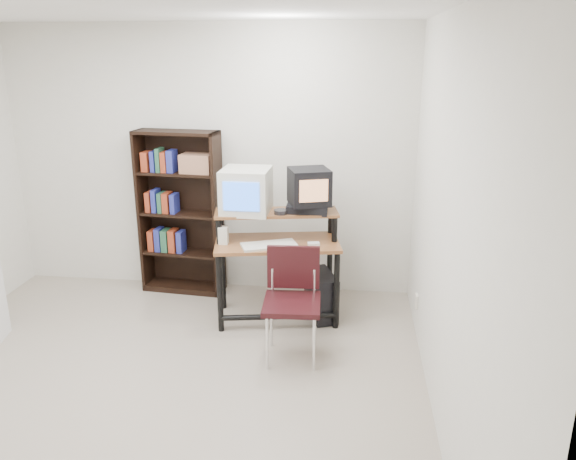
# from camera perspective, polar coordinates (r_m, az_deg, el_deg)

# --- Properties ---
(floor) EXTENTS (4.00, 4.00, 0.01)m
(floor) POSITION_cam_1_polar(r_m,az_deg,el_deg) (4.30, -14.10, -15.89)
(floor) COLOR #A89B8B
(floor) RESTS_ON ground
(ceiling) EXTENTS (4.00, 4.00, 0.01)m
(ceiling) POSITION_cam_1_polar(r_m,az_deg,el_deg) (3.62, -17.39, 21.13)
(ceiling) COLOR white
(ceiling) RESTS_ON back_wall
(back_wall) EXTENTS (4.00, 0.01, 2.60)m
(back_wall) POSITION_cam_1_polar(r_m,az_deg,el_deg) (5.60, -8.05, 6.88)
(back_wall) COLOR silver
(back_wall) RESTS_ON floor
(right_wall) EXTENTS (0.01, 4.00, 2.60)m
(right_wall) POSITION_cam_1_polar(r_m,az_deg,el_deg) (3.53, 16.08, -0.08)
(right_wall) COLOR silver
(right_wall) RESTS_ON floor
(computer_desk) EXTENTS (1.16, 0.72, 0.98)m
(computer_desk) POSITION_cam_1_polar(r_m,az_deg,el_deg) (4.98, -1.12, -1.78)
(computer_desk) COLOR brown
(computer_desk) RESTS_ON floor
(crt_monitor) EXTENTS (0.42, 0.43, 0.39)m
(crt_monitor) POSITION_cam_1_polar(r_m,az_deg,el_deg) (4.95, -4.27, 3.99)
(crt_monitor) COLOR beige
(crt_monitor) RESTS_ON computer_desk
(vcr) EXTENTS (0.36, 0.27, 0.08)m
(vcr) POSITION_cam_1_polar(r_m,az_deg,el_deg) (4.97, 1.97, 2.22)
(vcr) COLOR black
(vcr) RESTS_ON computer_desk
(crt_tv) EXTENTS (0.42, 0.41, 0.31)m
(crt_tv) POSITION_cam_1_polar(r_m,az_deg,el_deg) (4.92, 2.16, 4.43)
(crt_tv) COLOR black
(crt_tv) RESTS_ON vcr
(cd_spindle) EXTENTS (0.14, 0.14, 0.05)m
(cd_spindle) POSITION_cam_1_polar(r_m,az_deg,el_deg) (4.89, -0.73, 1.78)
(cd_spindle) COLOR #26262B
(cd_spindle) RESTS_ON computer_desk
(keyboard) EXTENTS (0.51, 0.37, 0.03)m
(keyboard) POSITION_cam_1_polar(r_m,az_deg,el_deg) (4.83, -1.93, -1.63)
(keyboard) COLOR beige
(keyboard) RESTS_ON computer_desk
(mousepad) EXTENTS (0.25, 0.22, 0.01)m
(mousepad) POSITION_cam_1_polar(r_m,az_deg,el_deg) (4.87, 2.58, -1.67)
(mousepad) COLOR black
(mousepad) RESTS_ON computer_desk
(mouse) EXTENTS (0.11, 0.08, 0.03)m
(mouse) POSITION_cam_1_polar(r_m,az_deg,el_deg) (4.86, 2.62, -1.46)
(mouse) COLOR white
(mouse) RESTS_ON mousepad
(desk_speaker) EXTENTS (0.08, 0.08, 0.17)m
(desk_speaker) POSITION_cam_1_polar(r_m,az_deg,el_deg) (4.90, -6.58, -0.62)
(desk_speaker) COLOR beige
(desk_speaker) RESTS_ON computer_desk
(pc_tower) EXTENTS (0.34, 0.49, 0.42)m
(pc_tower) POSITION_cam_1_polar(r_m,az_deg,el_deg) (5.17, 3.39, -6.60)
(pc_tower) COLOR black
(pc_tower) RESTS_ON floor
(school_chair) EXTENTS (0.46, 0.46, 0.88)m
(school_chair) POSITION_cam_1_polar(r_m,az_deg,el_deg) (4.41, 0.45, -6.29)
(school_chair) COLOR black
(school_chair) RESTS_ON floor
(bookshelf) EXTENTS (0.83, 0.34, 1.62)m
(bookshelf) POSITION_cam_1_polar(r_m,az_deg,el_deg) (5.64, -10.81, 2.00)
(bookshelf) COLOR black
(bookshelf) RESTS_ON floor
(wall_outlet) EXTENTS (0.02, 0.08, 0.12)m
(wall_outlet) POSITION_cam_1_polar(r_m,az_deg,el_deg) (4.95, 12.92, -7.05)
(wall_outlet) COLOR beige
(wall_outlet) RESTS_ON right_wall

